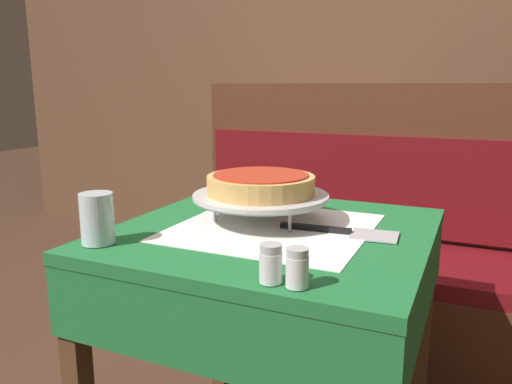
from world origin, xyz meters
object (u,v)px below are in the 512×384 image
pepper_shaker (297,268)px  condiment_caddy (332,142)px  dining_table_front (273,271)px  water_glass_near (97,218)px  booth_bench (359,280)px  salt_shaker (271,264)px  dining_table_rear (324,169)px  pizza_pan_stand (261,198)px  pizza_server (343,232)px  deep_dish_pizza (261,184)px

pepper_shaker → condiment_caddy: bearing=104.2°
dining_table_front → water_glass_near: water_glass_near is taller
booth_bench → salt_shaker: (0.08, -1.15, 0.47)m
dining_table_rear → pizza_pan_stand: (0.29, -1.53, 0.17)m
salt_shaker → condiment_caddy: size_ratio=0.46×
pizza_pan_stand → water_glass_near: 0.41m
dining_table_front → water_glass_near: bearing=-137.7°
dining_table_front → dining_table_rear: 1.60m
dining_table_rear → salt_shaker: size_ratio=10.52×
pizza_server → booth_bench: bearing=98.8°
pizza_pan_stand → pepper_shaker: pizza_pan_stand is taller
dining_table_front → dining_table_rear: dining_table_front is taller
salt_shaker → pizza_server: bearing=83.2°
salt_shaker → water_glass_near: bearing=173.3°
booth_bench → deep_dish_pizza: bearing=-97.4°
condiment_caddy → pizza_server: bearing=-73.2°
booth_bench → pizza_server: size_ratio=5.40×
dining_table_front → booth_bench: 0.88m
booth_bench → pizza_server: 0.92m
dining_table_rear → pizza_pan_stand: bearing=-79.4°
booth_bench → pepper_shaker: (0.13, -1.15, 0.47)m
pizza_pan_stand → pepper_shaker: size_ratio=4.97×
booth_bench → pepper_shaker: 1.24m
pizza_server → water_glass_near: (-0.48, -0.30, 0.05)m
deep_dish_pizza → pizza_pan_stand: bearing=0.0°
dining_table_rear → salt_shaker: (0.47, -1.89, 0.14)m
condiment_caddy → booth_bench: bearing=-66.0°
dining_table_front → salt_shaker: size_ratio=10.61×
dining_table_rear → water_glass_near: water_glass_near is taller
pizza_pan_stand → pepper_shaker: bearing=-57.8°
pizza_pan_stand → deep_dish_pizza: deep_dish_pizza is taller
pepper_shaker → booth_bench: bearing=96.6°
booth_bench → water_glass_near: bearing=-108.1°
pizza_server → salt_shaker: 0.35m
dining_table_rear → water_glass_near: 1.85m
pizza_server → water_glass_near: bearing=-148.1°
dining_table_front → condiment_caddy: (-0.31, 1.63, 0.15)m
dining_table_rear → salt_shaker: 1.96m
pizza_pan_stand → pepper_shaker: (0.23, -0.37, -0.03)m
deep_dish_pizza → pizza_server: deep_dish_pizza is taller
pizza_pan_stand → pizza_server: 0.23m
dining_table_rear → deep_dish_pizza: 1.57m
booth_bench → pizza_server: booth_bench is taller
booth_bench → pizza_pan_stand: size_ratio=4.41×
booth_bench → deep_dish_pizza: (-0.10, -0.78, 0.53)m
water_glass_near → salt_shaker: 0.44m
dining_table_rear → water_glass_near: size_ratio=6.54×
pizza_server → condiment_caddy: 1.69m
booth_bench → deep_dish_pizza: 0.95m
salt_shaker → condiment_caddy: (-0.45, 1.97, 0.00)m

